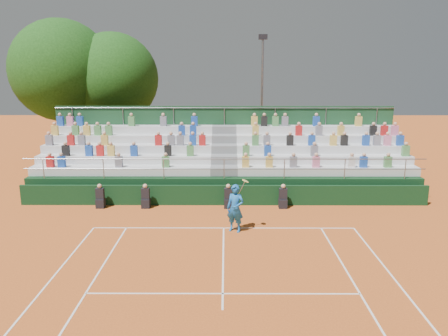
{
  "coord_description": "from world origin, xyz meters",
  "views": [
    {
      "loc": [
        0.09,
        -17.36,
        6.59
      ],
      "look_at": [
        0.0,
        3.5,
        1.8
      ],
      "focal_mm": 35.0,
      "sensor_mm": 36.0,
      "label": 1
    }
  ],
  "objects_px": {
    "tennis_player": "(235,208)",
    "tree_east": "(113,78)",
    "tree_west": "(62,71)",
    "floodlight_mast": "(262,90)"
  },
  "relations": [
    {
      "from": "tennis_player",
      "to": "tree_east",
      "type": "distance_m",
      "value": 16.47
    },
    {
      "from": "tree_east",
      "to": "floodlight_mast",
      "type": "relative_size",
      "value": 1.02
    },
    {
      "from": "tree_east",
      "to": "tennis_player",
      "type": "bearing_deg",
      "value": -58.9
    },
    {
      "from": "tree_west",
      "to": "floodlight_mast",
      "type": "relative_size",
      "value": 1.11
    },
    {
      "from": "tree_west",
      "to": "tree_east",
      "type": "bearing_deg",
      "value": 9.49
    },
    {
      "from": "tree_west",
      "to": "tennis_player",
      "type": "bearing_deg",
      "value": -48.6
    },
    {
      "from": "tennis_player",
      "to": "floodlight_mast",
      "type": "distance_m",
      "value": 14.68
    },
    {
      "from": "tennis_player",
      "to": "tree_east",
      "type": "relative_size",
      "value": 0.25
    },
    {
      "from": "tennis_player",
      "to": "tree_east",
      "type": "bearing_deg",
      "value": 121.1
    },
    {
      "from": "tree_east",
      "to": "floodlight_mast",
      "type": "xyz_separation_m",
      "value": [
        10.26,
        0.46,
        -0.79
      ]
    }
  ]
}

